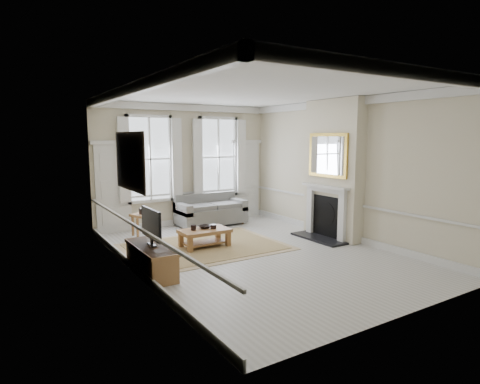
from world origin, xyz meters
TOP-DOWN VIEW (x-y plane):
  - floor at (0.00, 0.00)m, footprint 7.20×7.20m
  - ceiling at (0.00, 0.00)m, footprint 7.20×7.20m
  - back_wall at (0.00, 3.60)m, footprint 5.20×0.00m
  - left_wall at (-2.60, 0.00)m, footprint 0.00×7.20m
  - right_wall at (2.60, 0.00)m, footprint 0.00×7.20m
  - window_left at (-1.05, 3.55)m, footprint 1.26×0.20m
  - window_right at (1.05, 3.55)m, footprint 1.26×0.20m
  - door_left at (-2.05, 3.56)m, footprint 0.90×0.08m
  - door_right at (2.05, 3.56)m, footprint 0.90×0.08m
  - painting at (-2.56, 0.30)m, footprint 0.05×1.66m
  - chimney_breast at (2.43, 0.20)m, footprint 0.35×1.70m
  - hearth at (2.00, 0.20)m, footprint 0.55×1.50m
  - fireplace at (2.20, 0.20)m, footprint 0.21×1.45m
  - mirror at (2.21, 0.20)m, footprint 0.06×1.26m
  - sofa at (0.53, 3.11)m, footprint 1.93×0.94m
  - side_table at (-1.55, 2.78)m, footprint 0.62×0.62m
  - rug at (-0.70, 1.04)m, footprint 3.50×2.60m
  - coffee_table at (-0.70, 1.04)m, footprint 1.12×0.66m
  - ceramic_pot_a at (-0.95, 1.09)m, footprint 0.12×0.12m
  - ceramic_pot_b at (-0.50, 0.99)m, footprint 0.14×0.14m
  - bowl at (-0.65, 1.14)m, footprint 0.33×0.33m
  - tv_stand at (-2.34, -0.05)m, footprint 0.48×1.48m
  - tv at (-2.32, -0.05)m, footprint 0.08×0.90m

SIDE VIEW (x-z plane):
  - floor at x=0.00m, z-range 0.00..0.00m
  - rug at x=-0.70m, z-range 0.00..0.02m
  - hearth at x=2.00m, z-range 0.00..0.05m
  - tv_stand at x=-2.34m, z-range 0.00..0.53m
  - coffee_table at x=-0.70m, z-range 0.13..0.55m
  - sofa at x=0.53m, z-range -0.07..0.80m
  - bowl at x=-0.65m, z-range 0.42..0.49m
  - ceramic_pot_b at x=-0.50m, z-range 0.42..0.52m
  - side_table at x=-1.55m, z-range 0.18..0.76m
  - ceramic_pot_a at x=-0.95m, z-range 0.42..0.54m
  - fireplace at x=2.20m, z-range 0.07..1.40m
  - tv at x=-2.32m, z-range 0.59..1.27m
  - door_left at x=-2.05m, z-range 0.00..2.30m
  - door_right at x=2.05m, z-range 0.00..2.30m
  - back_wall at x=0.00m, z-range -0.90..4.30m
  - left_wall at x=-2.60m, z-range -1.90..5.30m
  - right_wall at x=2.60m, z-range -1.90..5.30m
  - chimney_breast at x=2.43m, z-range 0.01..3.39m
  - window_left at x=-1.05m, z-range 0.80..3.00m
  - window_right at x=1.05m, z-range 0.80..3.00m
  - painting at x=-2.56m, z-range 1.52..2.58m
  - mirror at x=2.21m, z-range 1.52..2.58m
  - ceiling at x=0.00m, z-range 3.40..3.40m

